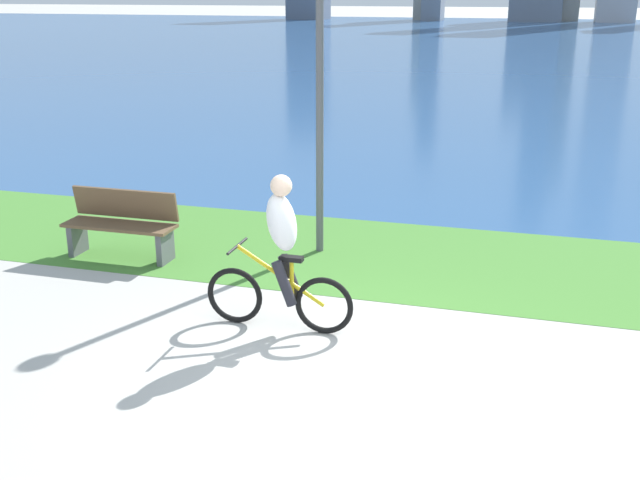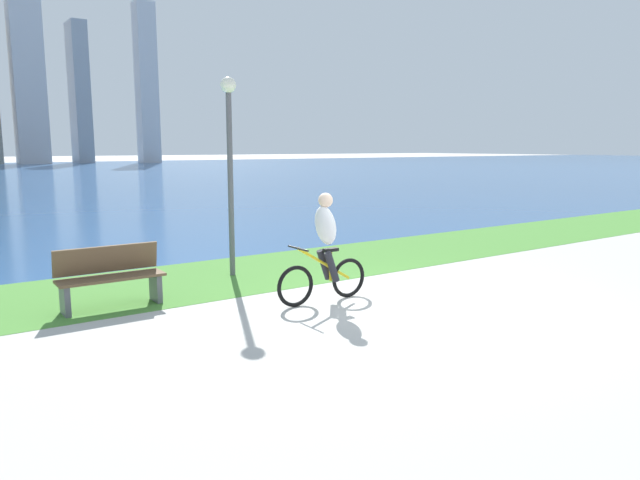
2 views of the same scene
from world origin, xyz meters
name	(u,v)px [view 2 (image 2 of 2)]	position (x,y,z in m)	size (l,w,h in m)	color
ground_plane	(410,305)	(0.00, 0.00, 0.00)	(300.00, 300.00, 0.00)	#B2AFA8
grass_strip_bayside	(288,267)	(0.00, 3.42, 0.00)	(120.00, 3.08, 0.01)	#478433
cyclist_lead	(325,248)	(-0.90, 0.91, 0.83)	(1.61, 0.52, 1.66)	black
bench_near_path	(110,277)	(-3.66, 2.46, 0.45)	(1.50, 0.47, 0.90)	brown
lamppost_tall	(230,146)	(-1.21, 3.41, 2.35)	(0.28, 0.28, 3.54)	#595960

